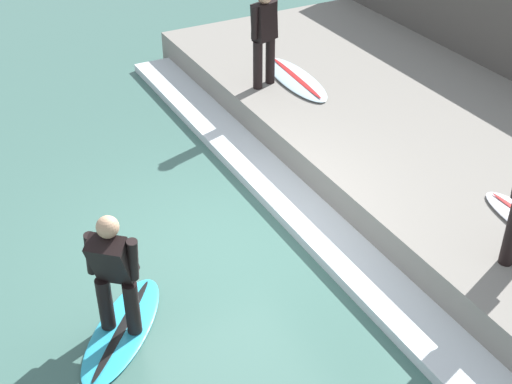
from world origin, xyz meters
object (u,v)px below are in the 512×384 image
at_px(surfboard_riding, 122,330).
at_px(surfboard_waiting_near, 296,79).
at_px(surfer_riding, 114,270).
at_px(surfer_waiting_near, 264,33).

xyz_separation_m(surfboard_riding, surfboard_waiting_near, (4.44, 3.75, 0.55)).
relative_size(surfboard_riding, surfboard_waiting_near, 0.86).
bearing_deg(surfboard_riding, surfboard_waiting_near, 40.21).
height_order(surfer_riding, surfer_waiting_near, surfer_waiting_near).
bearing_deg(surfer_waiting_near, surfer_riding, -135.20).
distance_m(surfboard_riding, surfer_riding, 0.86).
height_order(surfboard_riding, surfer_waiting_near, surfer_waiting_near).
distance_m(surfboard_riding, surfboard_waiting_near, 5.83).
relative_size(surfboard_riding, surfer_waiting_near, 1.06).
bearing_deg(surfer_riding, surfer_waiting_near, 44.80).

